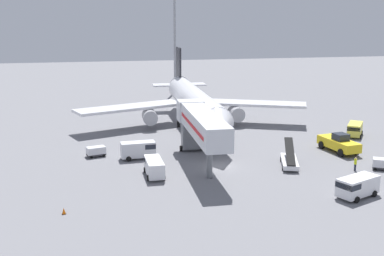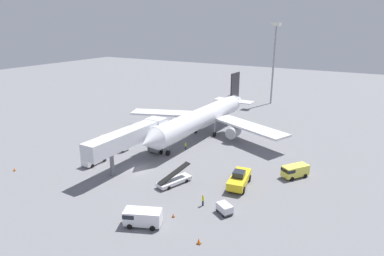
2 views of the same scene
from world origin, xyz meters
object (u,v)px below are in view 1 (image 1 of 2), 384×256
(ground_crew_worker_foreground, at_px, (214,136))
(safety_cone_alpha, at_px, (360,182))
(service_van_far_left, at_px, (355,129))
(ground_crew_worker_midground, at_px, (355,164))
(airplane_at_gate, at_px, (194,101))
(service_van_far_center, at_px, (154,166))
(belt_loader_truck, at_px, (289,160))
(apron_light_mast, at_px, (175,20))
(safety_cone_charlie, at_px, (64,211))
(baggage_cart_rear_left, at_px, (96,151))
(service_van_mid_right, at_px, (139,149))
(service_van_mid_left, at_px, (357,186))
(pushback_tug, at_px, (339,143))
(baggage_cart_outer_left, at_px, (382,164))
(jet_bridge, at_px, (200,124))

(ground_crew_worker_foreground, relative_size, safety_cone_alpha, 2.79)
(service_van_far_left, distance_m, ground_crew_worker_midground, 18.16)
(airplane_at_gate, relative_size, ground_crew_worker_foreground, 26.65)
(ground_crew_worker_foreground, bearing_deg, safety_cone_alpha, -63.05)
(service_van_far_left, distance_m, service_van_far_center, 35.61)
(belt_loader_truck, height_order, apron_light_mast, apron_light_mast)
(safety_cone_charlie, bearing_deg, airplane_at_gate, 59.12)
(baggage_cart_rear_left, distance_m, ground_crew_worker_midground, 33.39)
(service_van_far_center, distance_m, service_van_mid_right, 7.50)
(service_van_mid_left, bearing_deg, ground_crew_worker_foreground, 108.77)
(ground_crew_worker_foreground, xyz_separation_m, apron_light_mast, (2.98, 48.95, 16.58))
(airplane_at_gate, height_order, service_van_mid_right, airplane_at_gate)
(pushback_tug, xyz_separation_m, service_van_mid_right, (-27.43, 2.59, 0.05))
(safety_cone_charlie, bearing_deg, service_van_mid_left, -3.59)
(pushback_tug, distance_m, safety_cone_alpha, 13.42)
(airplane_at_gate, bearing_deg, ground_crew_worker_foreground, -84.61)
(belt_loader_truck, relative_size, service_van_far_center, 1.28)
(belt_loader_truck, bearing_deg, safety_cone_charlie, -160.30)
(safety_cone_charlie, bearing_deg, baggage_cart_outer_left, 8.94)
(service_van_mid_left, xyz_separation_m, baggage_cart_outer_left, (8.09, 7.79, -0.47))
(jet_bridge, relative_size, apron_light_mast, 0.76)
(airplane_at_gate, height_order, jet_bridge, airplane_at_gate)
(service_van_far_left, bearing_deg, baggage_cart_rear_left, -176.06)
(service_van_far_center, bearing_deg, service_van_mid_left, -29.97)
(baggage_cart_rear_left, relative_size, apron_light_mast, 0.11)
(airplane_at_gate, bearing_deg, pushback_tug, -49.40)
(ground_crew_worker_foreground, height_order, apron_light_mast, apron_light_mast)
(airplane_at_gate, relative_size, belt_loader_truck, 6.78)
(safety_cone_charlie, xyz_separation_m, apron_light_mast, (23.93, 72.63, 17.11))
(service_van_far_left, bearing_deg, belt_loader_truck, -143.00)
(airplane_at_gate, bearing_deg, service_van_mid_left, -74.80)
(ground_crew_worker_midground, bearing_deg, safety_cone_charlie, -169.71)
(service_van_mid_left, relative_size, ground_crew_worker_midground, 3.01)
(safety_cone_alpha, height_order, safety_cone_charlie, safety_cone_charlie)
(service_van_mid_left, bearing_deg, apron_light_mast, 94.37)
(service_van_mid_right, xyz_separation_m, baggage_cart_outer_left, (28.70, -10.99, -0.53))
(baggage_cart_rear_left, xyz_separation_m, baggage_cart_outer_left, (34.25, -13.24, 0.01))
(jet_bridge, bearing_deg, safety_cone_charlie, -141.65)
(service_van_far_center, bearing_deg, pushback_tug, 10.39)
(baggage_cart_outer_left, bearing_deg, service_van_mid_left, -136.07)
(service_van_far_center, distance_m, ground_crew_worker_midground, 24.47)
(ground_crew_worker_midground, xyz_separation_m, safety_cone_alpha, (-2.08, -4.56, -0.63))
(pushback_tug, xyz_separation_m, service_van_far_left, (6.90, 7.59, -0.05))
(safety_cone_charlie, bearing_deg, ground_crew_worker_foreground, 48.50)
(service_van_far_left, height_order, service_van_mid_left, service_van_mid_left)
(safety_cone_alpha, bearing_deg, service_van_mid_left, -125.64)
(service_van_far_left, xyz_separation_m, safety_cone_charlie, (-43.34, -21.92, -0.88))
(safety_cone_alpha, xyz_separation_m, apron_light_mast, (-8.21, 70.97, 17.14))
(ground_crew_worker_foreground, bearing_deg, airplane_at_gate, 95.39)
(belt_loader_truck, height_order, service_van_far_center, belt_loader_truck)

